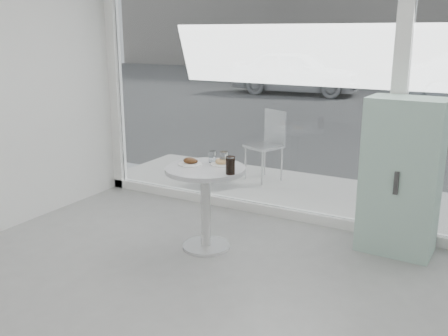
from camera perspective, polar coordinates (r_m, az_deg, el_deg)
The scene contains 12 objects.
storefront at distance 5.02m, azimuth 10.24°, elevation 12.59°, with size 5.00×0.14×3.00m.
main_table at distance 4.48m, azimuth -2.12°, elevation -2.62°, with size 0.72×0.72×0.77m.
patio_deck at distance 6.10m, azimuth 11.31°, elevation -3.19°, with size 5.60×1.60×0.05m, color silver.
street at distance 17.93m, azimuth 23.64°, elevation 7.82°, with size 40.00×24.00×0.00m, color #3B3B3B.
mint_cabinet at distance 4.66m, azimuth 19.59°, elevation -0.94°, with size 0.66×0.46×1.39m.
patio_chair at distance 6.50m, azimuth 5.09°, elevation 3.13°, with size 0.52×0.52×0.91m.
car_white at distance 16.42m, azimuth 8.20°, elevation 10.81°, with size 1.65×4.09×1.39m, color silver.
plate_fritter at distance 4.49m, azimuth -3.86°, elevation 0.68°, with size 0.21×0.21×0.07m.
plate_donut at distance 4.48m, azimuth -0.25°, elevation 0.61°, with size 0.21×0.21×0.05m.
water_tumbler_a at distance 4.56m, azimuth -1.33°, elevation 1.21°, with size 0.07×0.07×0.11m.
water_tumbler_b at distance 4.47m, azimuth 0.01°, elevation 1.02°, with size 0.08×0.08×0.12m.
cola_glass at distance 4.18m, azimuth 0.74°, elevation 0.28°, with size 0.08×0.08×0.15m.
Camera 1 is at (1.71, -1.74, 1.92)m, focal length 40.00 mm.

